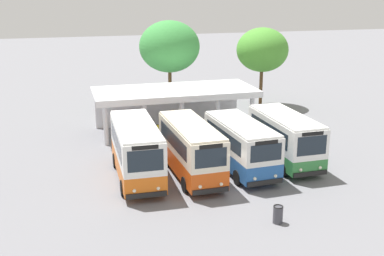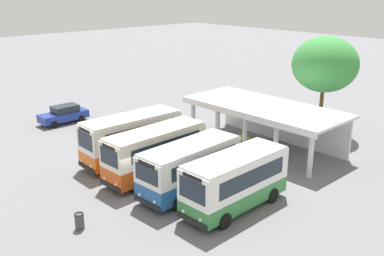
{
  "view_description": "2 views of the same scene",
  "coord_description": "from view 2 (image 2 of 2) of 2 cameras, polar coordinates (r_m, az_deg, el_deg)",
  "views": [
    {
      "loc": [
        -7.96,
        -24.25,
        11.13
      ],
      "look_at": [
        0.1,
        4.99,
        2.23
      ],
      "focal_mm": 45.41,
      "sensor_mm": 36.0,
      "label": 1
    },
    {
      "loc": [
        20.49,
        -14.08,
        12.15
      ],
      "look_at": [
        -1.49,
        6.35,
        2.31
      ],
      "focal_mm": 40.97,
      "sensor_mm": 36.0,
      "label": 2
    }
  ],
  "objects": [
    {
      "name": "ground_plane",
      "position": [
        27.67,
        -7.63,
        -8.06
      ],
      "size": [
        180.0,
        180.0,
        0.0
      ],
      "primitive_type": "plane",
      "color": "slate"
    },
    {
      "name": "city_bus_nearest_orange",
      "position": [
        31.38,
        -7.85,
        -1.13
      ],
      "size": [
        2.56,
        7.45,
        3.4
      ],
      "color": "black",
      "rests_on": "ground"
    },
    {
      "name": "city_bus_second_in_row",
      "position": [
        28.73,
        -4.79,
        -3.0
      ],
      "size": [
        2.48,
        7.38,
        3.28
      ],
      "color": "black",
      "rests_on": "ground"
    },
    {
      "name": "city_bus_middle_cream",
      "position": [
        26.52,
        -0.28,
        -4.98
      ],
      "size": [
        2.71,
        7.02,
        3.11
      ],
      "color": "black",
      "rests_on": "ground"
    },
    {
      "name": "city_bus_fourth_amber",
      "position": [
        24.77,
        5.66,
        -6.69
      ],
      "size": [
        2.51,
        6.89,
        3.21
      ],
      "color": "black",
      "rests_on": "ground"
    },
    {
      "name": "parked_car_flank",
      "position": [
        41.93,
        -16.34,
        1.74
      ],
      "size": [
        1.84,
        4.37,
        1.62
      ],
      "color": "black",
      "rests_on": "ground"
    },
    {
      "name": "terminal_canopy",
      "position": [
        34.5,
        9.87,
        1.81
      ],
      "size": [
        12.59,
        5.43,
        3.4
      ],
      "color": "silver",
      "rests_on": "ground"
    },
    {
      "name": "waiting_chair_end_by_column",
      "position": [
        34.87,
        6.27,
        -1.44
      ],
      "size": [
        0.44,
        0.44,
        0.86
      ],
      "color": "slate",
      "rests_on": "ground"
    },
    {
      "name": "waiting_chair_second_from_end",
      "position": [
        34.48,
        7.15,
        -1.7
      ],
      "size": [
        0.44,
        0.44,
        0.86
      ],
      "color": "slate",
      "rests_on": "ground"
    },
    {
      "name": "waiting_chair_middle_seat",
      "position": [
        34.08,
        8.01,
        -1.97
      ],
      "size": [
        0.44,
        0.44,
        0.86
      ],
      "color": "slate",
      "rests_on": "ground"
    },
    {
      "name": "waiting_chair_fourth_seat",
      "position": [
        33.67,
        8.86,
        -2.27
      ],
      "size": [
        0.44,
        0.44,
        0.86
      ],
      "color": "slate",
      "rests_on": "ground"
    },
    {
      "name": "waiting_chair_fifth_seat",
      "position": [
        33.24,
        9.71,
        -2.59
      ],
      "size": [
        0.44,
        0.44,
        0.86
      ],
      "color": "slate",
      "rests_on": "ground"
    },
    {
      "name": "waiting_chair_far_end_seat",
      "position": [
        32.89,
        10.66,
        -2.88
      ],
      "size": [
        0.44,
        0.44,
        0.86
      ],
      "color": "slate",
      "rests_on": "ground"
    },
    {
      "name": "roadside_tree_behind_canopy",
      "position": [
        37.99,
        16.93,
        7.93
      ],
      "size": [
        5.42,
        5.42,
        8.23
      ],
      "color": "brown",
      "rests_on": "ground"
    },
    {
      "name": "litter_bin_apron",
      "position": [
        23.98,
        -14.44,
        -11.66
      ],
      "size": [
        0.49,
        0.49,
        0.9
      ],
      "color": "#3F3F47",
      "rests_on": "ground"
    }
  ]
}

